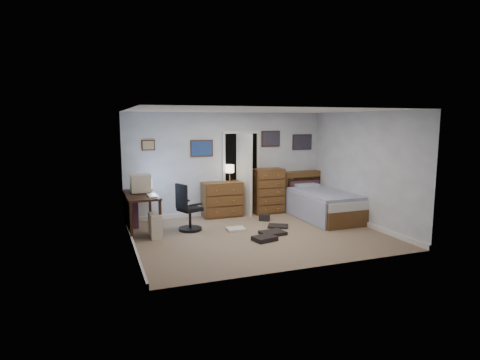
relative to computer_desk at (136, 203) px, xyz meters
name	(u,v)px	position (x,y,z in m)	size (l,w,h in m)	color
floor	(259,235)	(2.30, -1.09, -0.62)	(5.00, 4.00, 0.02)	#856E5C
computer_desk	(136,203)	(0.00, 0.00, 0.00)	(0.66, 1.39, 0.80)	black
crt_monitor	(141,183)	(0.12, 0.15, 0.38)	(0.42, 0.39, 0.38)	beige
keyboard	(152,196)	(0.28, -0.35, 0.20)	(0.16, 0.42, 0.03)	beige
pc_tower	(155,226)	(0.30, -0.55, -0.37)	(0.23, 0.45, 0.48)	beige
office_chair	(188,213)	(1.01, -0.30, -0.22)	(0.64, 0.64, 1.01)	black
media_stack	(134,211)	(-0.02, 0.31, -0.23)	(0.15, 0.15, 0.77)	maroon
low_dresser	(222,199)	(2.08, 0.69, -0.19)	(0.95, 0.47, 0.84)	brown
table_lamp	(230,169)	(2.28, 0.69, 0.53)	(0.21, 0.21, 0.41)	gold
doorway	(237,172)	(2.64, 1.19, 0.39)	(0.96, 1.12, 2.05)	black
tall_dresser	(268,191)	(3.28, 0.66, -0.05)	(0.76, 0.45, 1.12)	brown
headboard_bookcase	(302,189)	(4.32, 0.77, -0.08)	(1.12, 0.34, 1.00)	brown
bed	(322,204)	(4.28, -0.28, -0.28)	(1.18, 2.16, 0.70)	brown
wall_posters	(249,143)	(2.86, 0.89, 1.13)	(4.38, 0.04, 0.60)	#331E11
floor_clutter	(264,230)	(2.48, -0.94, -0.57)	(1.42, 1.81, 0.15)	silver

